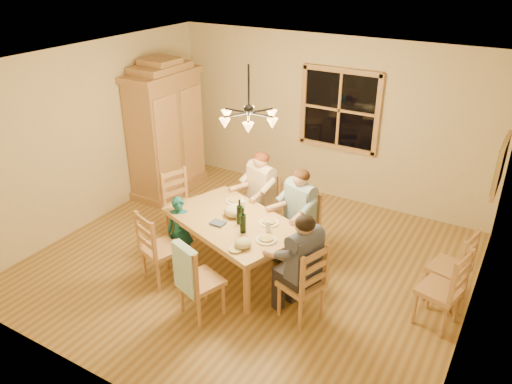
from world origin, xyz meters
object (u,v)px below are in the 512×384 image
Objects in this scene: wine_bottle_b at (243,220)px; chair_spare_back at (446,279)px; child at (180,231)px; chandelier at (249,117)px; chair_near_right at (202,292)px; chair_near_left at (162,259)px; chair_end_left at (183,216)px; wine_bottle_a at (240,212)px; adult_plaid_man at (299,204)px; chair_far_left at (260,218)px; chair_spare_front at (437,301)px; adult_woman at (260,185)px; armoire at (166,133)px; adult_slate_man at (303,255)px; dining_table at (234,227)px; chair_far_right at (298,239)px; chair_end_right at (301,294)px.

chair_spare_back is at bearing 22.83° from wine_bottle_b.
wine_bottle_b reaches higher than child.
chair_near_right is (0.06, -1.17, -1.77)m from chandelier.
chair_near_left is 0.49m from child.
chair_end_left is 0.76m from child.
wine_bottle_a is at bearing -22.83° from child.
chair_far_left is at bearing 0.00° from adult_plaid_man.
chair_far_left and chair_spare_back have the same top height.
chair_far_left and chair_spare_front have the same top height.
chair_spare_front is (2.69, -0.65, -0.54)m from adult_woman.
armoire is 2.89m from wine_bottle_a.
adult_woman reaches higher than wine_bottle_a.
adult_slate_man is at bearing 90.00° from chair_end_left.
chair_near_left is 3.00× the size of wine_bottle_b.
chair_near_left is at bearing 180.00° from chair_near_right.
chair_far_left is 2.77m from chair_spare_front.
adult_plaid_man reaches higher than dining_table.
chair_end_left is at bearing 161.09° from dining_table.
chair_near_right is 1.13× the size of adult_plaid_man.
adult_plaid_man is (0.45, 1.61, 0.54)m from chair_near_right.
child is (-0.58, -1.13, -0.36)m from adult_woman.
wine_bottle_a is at bearing -86.29° from chandelier.
chair_spare_front is (1.95, -0.40, -0.54)m from adult_plaid_man.
chair_near_right reaches higher than child.
armoire is 2.32× the size of chair_far_left.
chandelier reaches higher than chair_far_right.
adult_woman reaches higher than chair_end_right.
wine_bottle_b is at bearing 44.57° from chair_near_left.
adult_plaid_man reaches higher than chair_far_right.
chair_end_left and chair_spare_front have the same top height.
chair_far_left is 1.00× the size of chair_near_left.
chair_near_left and chair_spare_front have the same top height.
chair_near_right and chair_end_left have the same top height.
chair_far_right is 1.00× the size of chair_spare_back.
wine_bottle_a reaches higher than chair_far_left.
child is 3.41m from chair_spare_back.
wine_bottle_a reaches higher than dining_table.
chair_near_left is at bearing 64.80° from adult_plaid_man.
chair_far_left is 1.86m from chair_end_right.
adult_plaid_man is at bearing 91.45° from chair_spare_front.
adult_slate_man is at bearing 82.34° from chair_end_right.
chandelier is 0.78× the size of chair_near_left.
wine_bottle_a reaches higher than chair_spare_front.
adult_plaid_man reaches higher than chair_near_right.
chandelier is at bearing 101.51° from chair_end_left.
armoire is at bearing 3.95° from chair_far_left.
chair_end_right is at bearing 153.43° from chair_far_left.
adult_woman is at bearing 98.99° from dining_table.
armoire reaches higher than adult_woman.
chair_near_right is 0.97m from wine_bottle_b.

